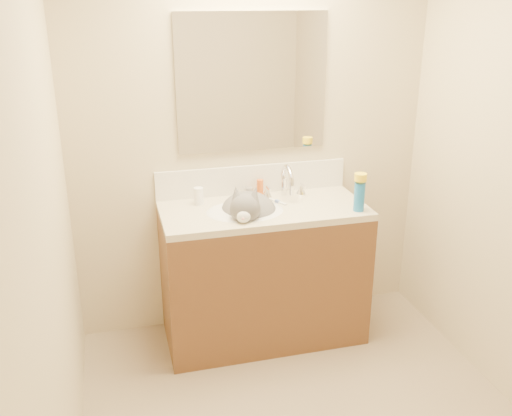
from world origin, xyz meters
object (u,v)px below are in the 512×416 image
basin (245,222)px  silver_jar (249,192)px  cat (248,212)px  vanity_cabinet (263,276)px  faucet (286,184)px  amber_bottle (260,187)px  spray_can (359,197)px  pill_bottle (199,196)px

basin → silver_jar: size_ratio=6.79×
cat → vanity_cabinet: bearing=29.2°
vanity_cabinet → basin: size_ratio=2.67×
vanity_cabinet → cat: (-0.10, -0.01, 0.43)m
faucet → amber_bottle: 0.17m
silver_jar → amber_bottle: 0.09m
cat → amber_bottle: 0.27m
basin → cat: (0.02, 0.02, 0.05)m
amber_bottle → spray_can: bearing=-40.2°
cat → spray_can: size_ratio=2.96×
faucet → silver_jar: 0.24m
faucet → amber_bottle: (-0.14, 0.08, -0.04)m
faucet → silver_jar: size_ratio=4.22×
faucet → cat: size_ratio=0.56×
spray_can → faucet: bearing=135.6°
basin → pill_bottle: 0.32m
amber_bottle → pill_bottle: bearing=-170.8°
vanity_cabinet → amber_bottle: 0.55m
basin → amber_bottle: bearing=57.5°
basin → spray_can: bearing=-14.1°
pill_bottle → cat: bearing=-32.2°
basin → cat: 0.06m
faucet → basin: bearing=-150.9°
vanity_cabinet → silver_jar: (-0.04, 0.19, 0.48)m
cat → spray_can: cat is taller
pill_bottle → spray_can: spray_can is taller
faucet → cat: 0.33m
cat → amber_bottle: size_ratio=4.98×
amber_bottle → spray_can: spray_can is taller
vanity_cabinet → amber_bottle: size_ratio=12.03×
basin → pill_bottle: (-0.24, 0.18, 0.12)m
spray_can → basin: bearing=165.9°
pill_bottle → silver_jar: size_ratio=1.53×
vanity_cabinet → faucet: bearing=37.3°
vanity_cabinet → pill_bottle: bearing=157.1°
silver_jar → spray_can: spray_can is taller
pill_bottle → spray_can: size_ratio=0.60×
spray_can → amber_bottle: bearing=139.8°
basin → faucet: bearing=29.1°
vanity_cabinet → cat: bearing=-171.5°
basin → vanity_cabinet: bearing=14.0°
faucet → silver_jar: (-0.22, 0.05, -0.05)m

